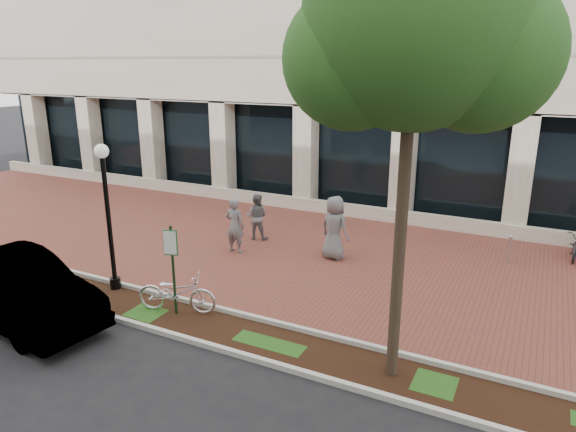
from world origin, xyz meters
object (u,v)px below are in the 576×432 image
at_px(parking_sign, 172,258).
at_px(sedan_near_curb, 17,289).
at_px(street_tree, 418,33).
at_px(locked_bicycle, 177,292).
at_px(pedestrian_left, 235,225).
at_px(bollard, 509,249).
at_px(lamppost, 108,209).
at_px(pedestrian_mid, 257,217).
at_px(pedestrian_right, 334,228).

relative_size(parking_sign, sedan_near_curb, 0.46).
bearing_deg(parking_sign, street_tree, -18.96).
xyz_separation_m(locked_bicycle, pedestrian_left, (-0.95, 4.10, 0.37)).
xyz_separation_m(pedestrian_left, sedan_near_curb, (-2.04, -6.10, -0.09)).
height_order(bollard, sedan_near_curb, sedan_near_curb).
distance_m(lamppost, pedestrian_left, 4.24).
relative_size(street_tree, pedestrian_left, 4.70).
bearing_deg(lamppost, pedestrian_mid, 75.50).
bearing_deg(street_tree, pedestrian_right, 122.98).
distance_m(street_tree, bollard, 9.37).
xyz_separation_m(street_tree, pedestrian_mid, (-6.38, 5.67, -5.46)).
bearing_deg(street_tree, pedestrian_mid, 138.37).
distance_m(locked_bicycle, sedan_near_curb, 3.61).
relative_size(pedestrian_left, sedan_near_curb, 0.37).
xyz_separation_m(locked_bicycle, bollard, (6.87, 7.04, -0.07)).
xyz_separation_m(parking_sign, street_tree, (5.36, -0.04, 4.82)).
bearing_deg(lamppost, sedan_near_curb, -105.90).
bearing_deg(sedan_near_curb, pedestrian_right, -28.14).
bearing_deg(sedan_near_curb, lamppost, -8.42).
distance_m(pedestrian_left, pedestrian_mid, 1.41).
height_order(pedestrian_mid, sedan_near_curb, pedestrian_mid).
bearing_deg(bollard, pedestrian_right, -157.21).
xyz_separation_m(street_tree, bollard, (1.47, 7.21, -5.81)).
xyz_separation_m(parking_sign, bollard, (6.83, 7.17, -0.98)).
relative_size(locked_bicycle, pedestrian_left, 1.10).
bearing_deg(pedestrian_right, locked_bicycle, 84.66).
height_order(street_tree, pedestrian_right, street_tree).
bearing_deg(pedestrian_left, parking_sign, 102.77).
bearing_deg(pedestrian_mid, locked_bicycle, 85.51).
relative_size(parking_sign, pedestrian_right, 1.13).
height_order(lamppost, bollard, lamppost).
bearing_deg(locked_bicycle, pedestrian_left, -4.02).
bearing_deg(locked_bicycle, lamppost, 65.38).
distance_m(street_tree, locked_bicycle, 7.88).
height_order(pedestrian_left, pedestrian_right, pedestrian_right).
distance_m(parking_sign, street_tree, 7.21).
distance_m(locked_bicycle, pedestrian_mid, 5.60).
relative_size(parking_sign, locked_bicycle, 1.14).
xyz_separation_m(parking_sign, locked_bicycle, (-0.03, 0.13, -0.92)).
bearing_deg(pedestrian_mid, pedestrian_right, 156.05).
height_order(street_tree, bollard, street_tree).
height_order(pedestrian_left, sedan_near_curb, pedestrian_left).
distance_m(parking_sign, pedestrian_left, 4.37).
bearing_deg(sedan_near_curb, pedestrian_left, -10.97).
bearing_deg(sedan_near_curb, parking_sign, -50.70).
height_order(locked_bicycle, pedestrian_mid, pedestrian_mid).
bearing_deg(pedestrian_left, lamppost, 69.63).
bearing_deg(lamppost, parking_sign, -10.38).
distance_m(parking_sign, bollard, 9.95).
distance_m(pedestrian_left, pedestrian_right, 3.13).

